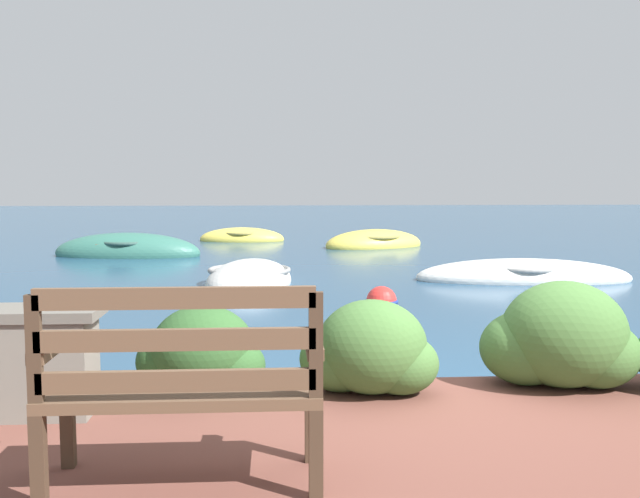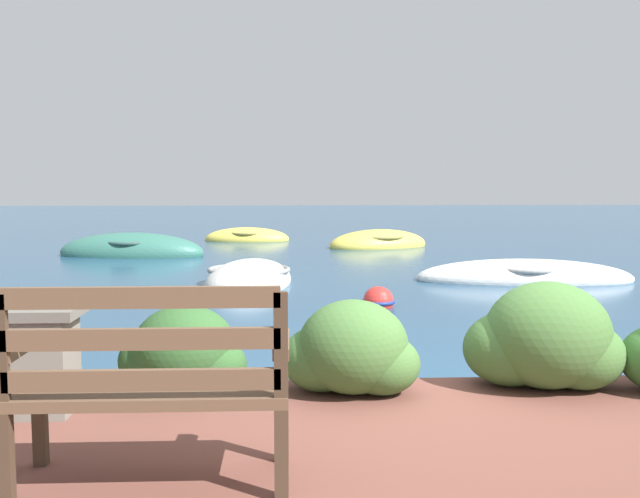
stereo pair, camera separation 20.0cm
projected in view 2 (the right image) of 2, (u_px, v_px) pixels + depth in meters
The scene contains 11 objects.
ground_plane at pixel (441, 408), 4.96m from camera, with size 80.00×80.00×0.00m.
park_bench at pixel (150, 381), 3.14m from camera, with size 1.23×0.48×0.93m.
hedge_clump_left at pixel (183, 355), 4.58m from camera, with size 0.84×0.60×0.57m.
hedge_clump_centre at pixel (351, 353), 4.56m from camera, with size 0.89×0.64×0.60m.
hedge_clump_right at pixel (545, 342), 4.68m from camera, with size 1.04×0.75×0.70m.
rowboat_nearest at pixel (249, 281), 10.85m from camera, with size 1.53×2.85×0.64m.
rowboat_mid at pixel (524, 278), 11.18m from camera, with size 3.47×1.43×0.61m.
rowboat_far at pixel (132, 252), 14.93m from camera, with size 3.16×1.42×0.86m.
rowboat_outer at pixel (378, 244), 16.91m from camera, with size 2.79×2.12×0.73m.
rowboat_distant at pixel (247, 239), 18.62m from camera, with size 2.28×1.20×0.62m.
mooring_buoy at pixel (378, 302), 8.91m from camera, with size 0.43×0.43×0.39m.
Camera 2 is at (-1.06, -4.79, 1.58)m, focal length 40.00 mm.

